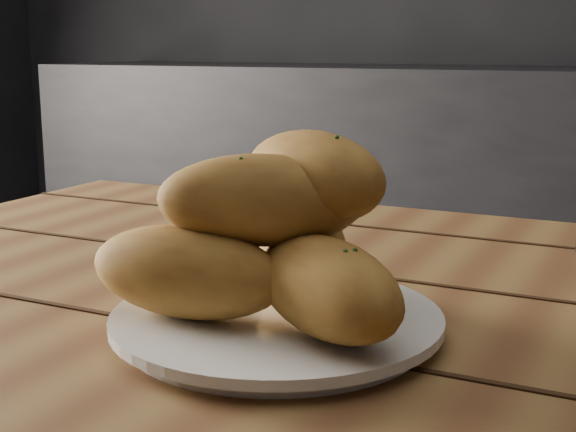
{
  "coord_description": "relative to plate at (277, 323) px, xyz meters",
  "views": [
    {
      "loc": [
        0.7,
        -0.85,
        0.97
      ],
      "look_at": [
        0.44,
        -0.31,
        0.84
      ],
      "focal_mm": 50.0,
      "sensor_mm": 36.0,
      "label": 1
    }
  ],
  "objects": [
    {
      "name": "plate",
      "position": [
        0.0,
        0.0,
        0.0
      ],
      "size": [
        0.26,
        0.26,
        0.02
      ],
      "color": "white",
      "rests_on": "table"
    },
    {
      "name": "bread_rolls",
      "position": [
        -0.0,
        0.0,
        0.07
      ],
      "size": [
        0.28,
        0.24,
        0.14
      ],
      "color": "#B48332",
      "rests_on": "plate"
    },
    {
      "name": "counter",
      "position": [
        -0.44,
        2.03,
        -0.31
      ],
      "size": [
        2.8,
        0.6,
        0.9
      ],
      "primitive_type": "cube",
      "color": "black",
      "rests_on": "ground"
    }
  ]
}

